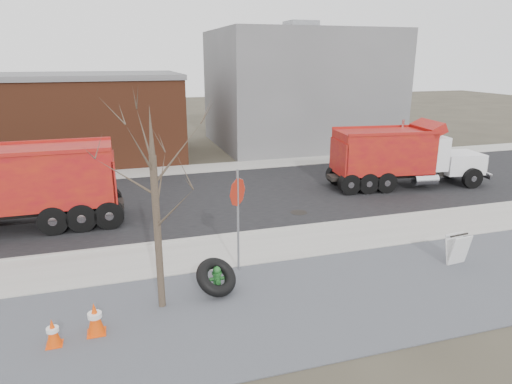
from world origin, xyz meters
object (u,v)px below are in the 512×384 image
object	(u,v)px
fire_hydrant	(217,280)
dump_truck_red_a	(401,154)
sandwich_board	(457,249)
dump_truck_red_b	(16,184)
truck_tire	(216,277)
stop_sign	(238,204)

from	to	relation	value
fire_hydrant	dump_truck_red_a	distance (m)	13.44
sandwich_board	dump_truck_red_b	xyz separation A→B (m)	(-13.46, 7.38, 1.24)
truck_tire	fire_hydrant	bearing A→B (deg)	70.42
truck_tire	dump_truck_red_a	world-z (taller)	dump_truck_red_a
stop_sign	dump_truck_red_b	bearing A→B (deg)	117.68
fire_hydrant	dump_truck_red_a	xyz separation A→B (m)	(10.94, 7.71, 1.28)
truck_tire	dump_truck_red_a	distance (m)	13.54
sandwich_board	dump_truck_red_a	world-z (taller)	dump_truck_red_a
truck_tire	dump_truck_red_b	distance (m)	9.24
dump_truck_red_a	dump_truck_red_b	world-z (taller)	dump_truck_red_b
fire_hydrant	truck_tire	bearing A→B (deg)	-107.67
truck_tire	stop_sign	xyz separation A→B (m)	(0.95, 1.20, 1.62)
truck_tire	sandwich_board	size ratio (longest dim) A/B	1.53
sandwich_board	stop_sign	bearing A→B (deg)	160.34
sandwich_board	dump_truck_red_b	world-z (taller)	dump_truck_red_b
fire_hydrant	dump_truck_red_b	world-z (taller)	dump_truck_red_b
dump_truck_red_b	dump_truck_red_a	bearing A→B (deg)	-177.51
fire_hydrant	dump_truck_red_b	xyz separation A→B (m)	(-5.97, 6.85, 1.41)
fire_hydrant	dump_truck_red_b	distance (m)	9.20
stop_sign	dump_truck_red_a	distance (m)	12.04
dump_truck_red_a	truck_tire	bearing A→B (deg)	-137.68
fire_hydrant	sandwich_board	world-z (taller)	sandwich_board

